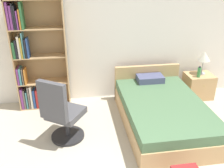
# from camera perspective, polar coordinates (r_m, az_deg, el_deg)

# --- Properties ---
(wall_back) EXTENTS (9.00, 0.06, 2.60)m
(wall_back) POSITION_cam_1_polar(r_m,az_deg,el_deg) (4.88, 1.41, 11.23)
(wall_back) COLOR white
(wall_back) RESTS_ON ground_plane
(bookshelf) EXTENTS (0.94, 0.31, 2.01)m
(bookshelf) POSITION_cam_1_polar(r_m,az_deg,el_deg) (4.75, -17.60, 5.53)
(bookshelf) COLOR tan
(bookshelf) RESTS_ON ground_plane
(bed) EXTENTS (1.30, 2.09, 0.71)m
(bed) POSITION_cam_1_polar(r_m,az_deg,el_deg) (4.38, 11.21, -5.97)
(bed) COLOR tan
(bed) RESTS_ON ground_plane
(office_chair) EXTENTS (0.69, 0.72, 1.08)m
(office_chair) POSITION_cam_1_polar(r_m,az_deg,el_deg) (3.82, -11.40, -6.77)
(office_chair) COLOR #232326
(office_chair) RESTS_ON ground_plane
(nightstand) EXTENTS (0.54, 0.46, 0.50)m
(nightstand) POSITION_cam_1_polar(r_m,az_deg,el_deg) (5.45, 19.11, -0.38)
(nightstand) COLOR tan
(nightstand) RESTS_ON ground_plane
(table_lamp) EXTENTS (0.25, 0.25, 0.47)m
(table_lamp) POSITION_cam_1_polar(r_m,az_deg,el_deg) (5.29, 20.30, 5.84)
(table_lamp) COLOR #B2B2B7
(table_lamp) RESTS_ON nightstand
(water_bottle) EXTENTS (0.07, 0.07, 0.22)m
(water_bottle) POSITION_cam_1_polar(r_m,az_deg,el_deg) (5.19, 19.29, 2.58)
(water_bottle) COLOR #3F8C4C
(water_bottle) RESTS_ON nightstand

